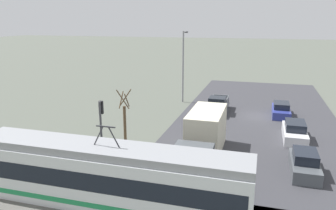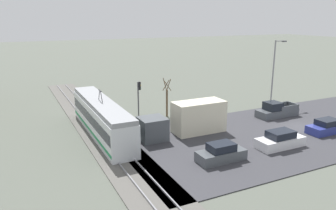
# 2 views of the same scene
# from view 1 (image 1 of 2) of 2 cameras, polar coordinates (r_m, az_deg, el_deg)

# --- Properties ---
(ground_plane) EXTENTS (320.00, 320.00, 0.00)m
(ground_plane) POSITION_cam_1_polar(r_m,az_deg,el_deg) (36.97, 15.23, -1.98)
(ground_plane) COLOR #565B51
(road_surface) EXTENTS (16.27, 40.84, 0.08)m
(road_surface) POSITION_cam_1_polar(r_m,az_deg,el_deg) (36.96, 15.24, -1.92)
(road_surface) COLOR #38383D
(road_surface) RESTS_ON ground
(light_rail_tram) EXTENTS (15.73, 2.59, 4.66)m
(light_rail_tram) POSITION_cam_1_polar(r_m,az_deg,el_deg) (18.88, -10.37, -12.16)
(light_rail_tram) COLOR silver
(light_rail_tram) RESTS_ON ground
(box_truck) EXTENTS (2.53, 9.35, 3.32)m
(box_truck) POSITION_cam_1_polar(r_m,az_deg,el_deg) (24.95, 6.19, -5.67)
(box_truck) COLOR #4C5156
(box_truck) RESTS_ON ground
(pickup_truck) EXTENTS (1.95, 5.40, 1.86)m
(pickup_truck) POSITION_cam_1_polar(r_m,az_deg,el_deg) (37.44, 8.68, -0.18)
(pickup_truck) COLOR #4C5156
(pickup_truck) RESTS_ON ground
(sedan_car_0) EXTENTS (1.89, 4.76, 1.59)m
(sedan_car_0) POSITION_cam_1_polar(r_m,az_deg,el_deg) (30.75, 21.19, -4.40)
(sedan_car_0) COLOR silver
(sedan_car_0) RESTS_ON ground
(sedan_car_1) EXTENTS (1.77, 4.26, 1.57)m
(sedan_car_1) POSITION_cam_1_polar(r_m,az_deg,el_deg) (24.45, 22.67, -9.45)
(sedan_car_1) COLOR #4C5156
(sedan_car_1) RESTS_ON ground
(sedan_car_2) EXTENTS (1.84, 4.49, 1.46)m
(sedan_car_2) POSITION_cam_1_polar(r_m,az_deg,el_deg) (37.77, 19.08, -0.86)
(sedan_car_2) COLOR navy
(sedan_car_2) RESTS_ON ground
(traffic_light_pole) EXTENTS (0.28, 0.47, 4.60)m
(traffic_light_pole) POSITION_cam_1_polar(r_m,az_deg,el_deg) (24.22, -11.56, -3.01)
(traffic_light_pole) COLOR #47474C
(traffic_light_pole) RESTS_ON ground
(street_tree) EXTENTS (1.13, 0.94, 4.78)m
(street_tree) POSITION_cam_1_polar(r_m,az_deg,el_deg) (27.41, -7.55, -2.60)
(street_tree) COLOR brown
(street_tree) RESTS_ON ground
(street_lamp_near_crossing) EXTENTS (0.36, 1.95, 8.91)m
(street_lamp_near_crossing) POSITION_cam_1_polar(r_m,az_deg,el_deg) (41.36, 2.69, 7.45)
(street_lamp_near_crossing) COLOR gray
(street_lamp_near_crossing) RESTS_ON ground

